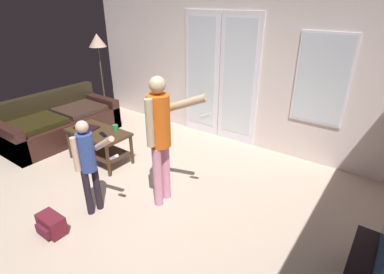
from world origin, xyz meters
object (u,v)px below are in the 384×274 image
at_px(floor_lamp, 98,45).
at_px(laptop_closed, 87,127).
at_px(backpack, 51,225).
at_px(cup_near_edge, 115,128).
at_px(flat_screen_tv, 384,254).
at_px(coffee_table, 99,139).
at_px(person_adult, 161,131).
at_px(tv_remote_black, 103,134).
at_px(leather_couch, 59,124).
at_px(person_child, 88,160).

bearing_deg(floor_lamp, laptop_closed, -46.51).
distance_m(backpack, cup_near_edge, 1.72).
bearing_deg(laptop_closed, flat_screen_tv, -16.68).
relative_size(coffee_table, backpack, 3.11).
bearing_deg(floor_lamp, backpack, -48.54).
bearing_deg(backpack, floor_lamp, 131.46).
distance_m(person_adult, backpack, 1.56).
distance_m(flat_screen_tv, laptop_closed, 4.03).
relative_size(floor_lamp, tv_remote_black, 9.95).
height_order(leather_couch, person_adult, person_adult).
relative_size(leather_couch, cup_near_edge, 20.47).
relative_size(flat_screen_tv, floor_lamp, 0.73).
relative_size(coffee_table, flat_screen_tv, 0.80).
distance_m(flat_screen_tv, tv_remote_black, 3.62).
bearing_deg(cup_near_edge, leather_couch, -178.31).
distance_m(leather_couch, tv_remote_black, 1.49).
relative_size(floor_lamp, cup_near_edge, 17.48).
bearing_deg(leather_couch, person_child, -23.50).
height_order(flat_screen_tv, backpack, flat_screen_tv).
bearing_deg(backpack, tv_remote_black, 117.08).
xyz_separation_m(floor_lamp, laptop_closed, (1.39, -1.46, -0.95)).
bearing_deg(tv_remote_black, person_adult, 10.49).
height_order(person_adult, person_child, person_adult).
height_order(person_child, floor_lamp, floor_lamp).
bearing_deg(floor_lamp, person_adult, -27.99).
height_order(flat_screen_tv, floor_lamp, floor_lamp).
height_order(leather_couch, backpack, leather_couch).
relative_size(leather_couch, flat_screen_tv, 1.60).
bearing_deg(person_child, coffee_table, 138.16).
xyz_separation_m(person_adult, tv_remote_black, (-1.29, 0.16, -0.45)).
xyz_separation_m(leather_couch, floor_lamp, (-0.33, 1.31, 1.19)).
bearing_deg(coffee_table, floor_lamp, 138.39).
bearing_deg(backpack, laptop_closed, 129.07).
relative_size(laptop_closed, tv_remote_black, 2.07).
height_order(person_adult, laptop_closed, person_adult).
distance_m(coffee_table, floor_lamp, 2.42).
height_order(leather_couch, flat_screen_tv, flat_screen_tv).
xyz_separation_m(person_adult, backpack, (-0.62, -1.16, -0.85)).
bearing_deg(leather_couch, person_adult, -6.87).
height_order(cup_near_edge, tv_remote_black, cup_near_edge).
xyz_separation_m(floor_lamp, backpack, (2.47, -2.80, -1.36)).
bearing_deg(coffee_table, person_child, -41.84).
xyz_separation_m(person_child, tv_remote_black, (-0.76, 0.80, -0.19)).
height_order(person_child, laptop_closed, person_child).
bearing_deg(person_child, laptop_closed, 145.11).
bearing_deg(coffee_table, cup_near_edge, 37.72).
xyz_separation_m(flat_screen_tv, person_child, (-2.83, -0.38, 0.00)).
bearing_deg(flat_screen_tv, person_child, -172.38).
relative_size(leather_couch, laptop_closed, 5.63).
distance_m(leather_couch, backpack, 2.61).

